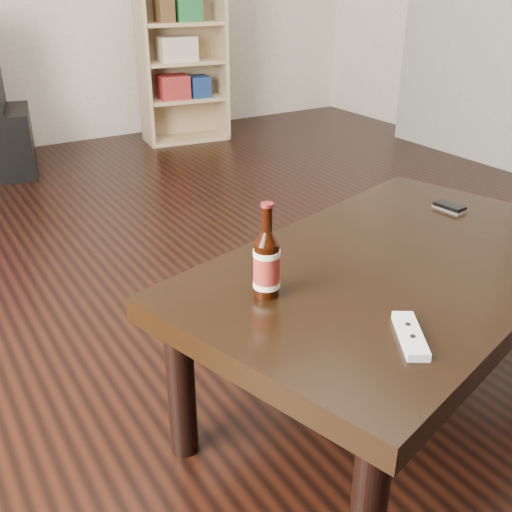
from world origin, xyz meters
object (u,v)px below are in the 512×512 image
coffee_table (396,279)px  remote (410,335)px  beer_bottle (267,264)px  bookshelf (181,58)px  phone (450,207)px

coffee_table → remote: 0.41m
coffee_table → beer_bottle: beer_bottle is taller
bookshelf → coffee_table: bookshelf is taller
phone → beer_bottle: bearing=-174.8°
coffee_table → phone: 0.46m
bookshelf → phone: bookshelf is taller
phone → remote: (-0.67, -0.50, 0.00)m
coffee_table → beer_bottle: (-0.42, 0.02, 0.15)m
phone → coffee_table: bearing=-161.7°
remote → bookshelf: bearing=104.9°
coffee_table → beer_bottle: size_ratio=6.04×
coffee_table → beer_bottle: 0.45m
coffee_table → beer_bottle: bearing=177.4°
beer_bottle → remote: size_ratio=1.40×
coffee_table → phone: size_ratio=13.39×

